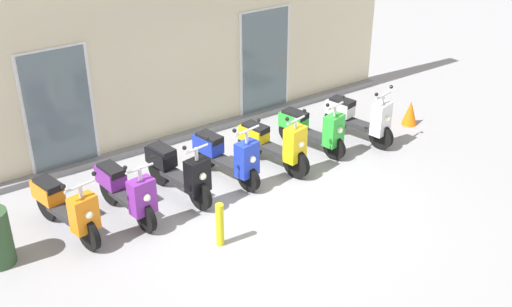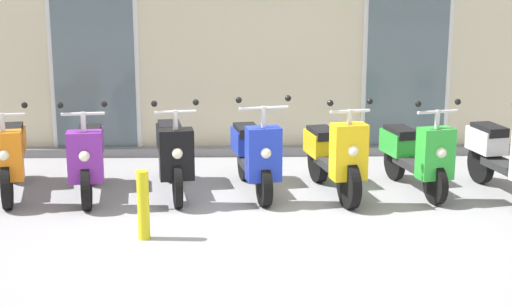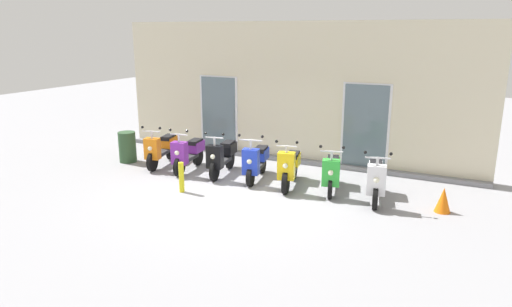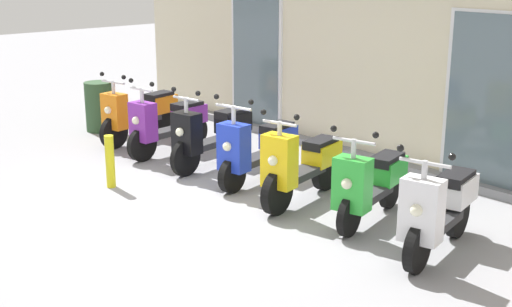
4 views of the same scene
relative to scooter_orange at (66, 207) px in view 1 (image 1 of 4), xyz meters
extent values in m
plane|color=#939399|center=(2.87, -1.09, -0.48)|extent=(40.00, 40.00, 0.00)
cube|color=beige|center=(2.87, 2.10, 1.43)|extent=(10.55, 0.30, 3.83)
cube|color=slate|center=(2.87, 1.85, -0.42)|extent=(10.55, 0.20, 0.12)
cube|color=silver|center=(0.69, 1.93, 0.67)|extent=(1.25, 0.04, 2.30)
cube|color=slate|center=(0.69, 1.91, 0.67)|extent=(1.13, 0.02, 2.22)
cube|color=silver|center=(5.06, 1.93, 0.67)|extent=(1.25, 0.04, 2.30)
cube|color=slate|center=(5.06, 1.91, 0.67)|extent=(1.13, 0.02, 2.22)
cylinder|color=black|center=(0.11, -0.55, -0.22)|extent=(0.19, 0.52, 0.52)
cylinder|color=black|center=(-0.12, 0.58, -0.22)|extent=(0.19, 0.52, 0.52)
cube|color=#2D2D30|center=(0.00, 0.01, -0.12)|extent=(0.40, 0.76, 0.09)
cube|color=orange|center=(0.10, -0.51, 0.12)|extent=(0.42, 0.31, 0.56)
sphere|color=#F2EFCC|center=(0.13, -0.64, 0.16)|extent=(0.12, 0.12, 0.12)
cube|color=orange|center=(-0.10, 0.48, 0.07)|extent=(0.40, 0.57, 0.28)
cube|color=black|center=(-0.09, 0.44, 0.21)|extent=(0.35, 0.52, 0.11)
cylinder|color=silver|center=(0.10, -0.51, 0.49)|extent=(0.06, 0.06, 0.22)
cylinder|color=silver|center=(0.10, -0.51, 0.58)|extent=(0.49, 0.13, 0.04)
sphere|color=black|center=(0.34, -0.47, 0.68)|extent=(0.07, 0.07, 0.07)
sphere|color=black|center=(-0.14, -0.56, 0.68)|extent=(0.07, 0.07, 0.07)
cylinder|color=black|center=(1.00, -0.61, -0.23)|extent=(0.15, 0.51, 0.50)
cylinder|color=black|center=(0.87, 0.45, -0.23)|extent=(0.15, 0.51, 0.50)
cube|color=#2D2D30|center=(0.94, -0.08, -0.13)|extent=(0.34, 0.69, 0.09)
cube|color=purple|center=(1.00, -0.57, 0.12)|extent=(0.41, 0.28, 0.57)
sphere|color=#F2EFCC|center=(1.01, -0.70, 0.16)|extent=(0.12, 0.12, 0.12)
cube|color=purple|center=(0.88, 0.35, 0.07)|extent=(0.36, 0.55, 0.28)
cube|color=black|center=(0.89, 0.31, 0.21)|extent=(0.32, 0.51, 0.11)
cylinder|color=silver|center=(1.00, -0.57, 0.50)|extent=(0.06, 0.06, 0.24)
cylinder|color=silver|center=(1.00, -0.57, 0.60)|extent=(0.47, 0.09, 0.04)
sphere|color=black|center=(1.23, -0.54, 0.70)|extent=(0.07, 0.07, 0.07)
sphere|color=black|center=(0.76, -0.60, 0.70)|extent=(0.07, 0.07, 0.07)
cylinder|color=black|center=(2.00, -0.55, -0.22)|extent=(0.17, 0.52, 0.52)
cylinder|color=black|center=(1.82, 0.55, -0.22)|extent=(0.17, 0.52, 0.52)
cube|color=#2D2D30|center=(1.91, 0.00, -0.12)|extent=(0.37, 0.72, 0.09)
cube|color=black|center=(1.99, -0.51, 0.12)|extent=(0.41, 0.30, 0.57)
sphere|color=#F2EFCC|center=(2.02, -0.64, 0.16)|extent=(0.12, 0.12, 0.12)
cube|color=black|center=(1.84, 0.45, 0.10)|extent=(0.38, 0.56, 0.28)
cube|color=black|center=(1.85, 0.41, 0.24)|extent=(0.33, 0.52, 0.11)
cylinder|color=silver|center=(1.99, -0.51, 0.50)|extent=(0.06, 0.06, 0.23)
cylinder|color=silver|center=(1.99, -0.51, 0.60)|extent=(0.45, 0.11, 0.04)
sphere|color=black|center=(2.22, -0.47, 0.70)|extent=(0.07, 0.07, 0.07)
sphere|color=black|center=(1.77, -0.55, 0.70)|extent=(0.07, 0.07, 0.07)
cylinder|color=black|center=(2.97, -0.52, -0.25)|extent=(0.19, 0.47, 0.46)
cylinder|color=black|center=(2.76, 0.57, -0.25)|extent=(0.19, 0.47, 0.46)
cube|color=#2D2D30|center=(2.87, 0.02, -0.15)|extent=(0.38, 0.73, 0.09)
cube|color=#1E38C6|center=(2.96, -0.48, 0.11)|extent=(0.42, 0.31, 0.61)
sphere|color=#F2EFCC|center=(2.99, -0.61, 0.15)|extent=(0.12, 0.12, 0.12)
cube|color=#1E38C6|center=(2.78, 0.47, 0.05)|extent=(0.39, 0.57, 0.28)
cube|color=black|center=(2.79, 0.43, 0.19)|extent=(0.34, 0.52, 0.11)
cylinder|color=silver|center=(2.96, -0.48, 0.53)|extent=(0.06, 0.06, 0.26)
cylinder|color=silver|center=(2.96, -0.48, 0.64)|extent=(0.55, 0.14, 0.04)
sphere|color=black|center=(3.24, -0.43, 0.74)|extent=(0.07, 0.07, 0.07)
sphere|color=black|center=(2.69, -0.53, 0.74)|extent=(0.07, 0.07, 0.07)
cylinder|color=black|center=(3.91, -0.62, -0.21)|extent=(0.22, 0.54, 0.53)
cylinder|color=black|center=(3.68, 0.46, -0.21)|extent=(0.22, 0.54, 0.53)
cube|color=#2D2D30|center=(3.80, -0.08, -0.11)|extent=(0.40, 0.73, 0.09)
cube|color=yellow|center=(3.91, -0.58, 0.16)|extent=(0.42, 0.31, 0.63)
sphere|color=#F2EFCC|center=(3.93, -0.71, 0.20)|extent=(0.12, 0.12, 0.12)
cube|color=yellow|center=(3.70, 0.37, 0.03)|extent=(0.40, 0.57, 0.28)
cube|color=black|center=(3.71, 0.33, 0.17)|extent=(0.36, 0.52, 0.11)
cylinder|color=silver|center=(3.91, -0.58, 0.54)|extent=(0.06, 0.06, 0.18)
cylinder|color=silver|center=(3.91, -0.58, 0.61)|extent=(0.45, 0.13, 0.04)
sphere|color=black|center=(4.13, -0.54, 0.71)|extent=(0.07, 0.07, 0.07)
sphere|color=black|center=(3.68, -0.63, 0.71)|extent=(0.07, 0.07, 0.07)
cylinder|color=black|center=(4.92, -0.50, -0.25)|extent=(0.19, 0.47, 0.46)
cylinder|color=black|center=(4.66, 0.54, -0.25)|extent=(0.19, 0.47, 0.46)
cube|color=#2D2D30|center=(4.79, 0.02, -0.15)|extent=(0.41, 0.71, 0.09)
cube|color=green|center=(4.91, -0.46, 0.10)|extent=(0.43, 0.33, 0.58)
sphere|color=#F2EFCC|center=(4.94, -0.59, 0.14)|extent=(0.12, 0.12, 0.12)
cube|color=green|center=(4.68, 0.44, 0.02)|extent=(0.42, 0.58, 0.28)
cube|color=black|center=(4.69, 0.40, 0.16)|extent=(0.37, 0.53, 0.11)
cylinder|color=silver|center=(4.91, -0.46, 0.49)|extent=(0.06, 0.06, 0.23)
cylinder|color=silver|center=(4.91, -0.46, 0.58)|extent=(0.48, 0.15, 0.04)
sphere|color=black|center=(5.14, -0.40, 0.68)|extent=(0.07, 0.07, 0.07)
sphere|color=black|center=(4.67, -0.52, 0.68)|extent=(0.07, 0.07, 0.07)
cylinder|color=black|center=(5.93, -0.69, -0.23)|extent=(0.21, 0.50, 0.49)
cylinder|color=black|center=(5.70, 0.36, -0.23)|extent=(0.21, 0.50, 0.49)
cube|color=#2D2D30|center=(5.81, -0.16, -0.13)|extent=(0.40, 0.71, 0.09)
cube|color=white|center=(5.92, -0.65, 0.14)|extent=(0.42, 0.32, 0.62)
sphere|color=#F2EFCC|center=(5.95, -0.78, 0.18)|extent=(0.12, 0.12, 0.12)
cube|color=white|center=(5.72, 0.27, 0.09)|extent=(0.41, 0.57, 0.28)
cube|color=black|center=(5.73, 0.23, 0.23)|extent=(0.36, 0.53, 0.11)
cylinder|color=silver|center=(5.92, -0.65, 0.53)|extent=(0.06, 0.06, 0.20)
cylinder|color=silver|center=(5.92, -0.65, 0.61)|extent=(0.50, 0.14, 0.04)
sphere|color=black|center=(6.17, -0.59, 0.71)|extent=(0.07, 0.07, 0.07)
sphere|color=black|center=(5.68, -0.70, 0.71)|extent=(0.07, 0.07, 0.07)
cone|color=orange|center=(7.21, -0.25, -0.22)|extent=(0.32, 0.32, 0.52)
cylinder|color=yellow|center=(1.74, -1.57, -0.13)|extent=(0.12, 0.12, 0.70)
camera|label=1|loc=(-2.24, -8.17, 5.11)|focal=44.26mm
camera|label=2|loc=(2.67, -8.93, 2.20)|focal=54.71mm
camera|label=3|loc=(7.68, -9.85, 3.11)|focal=32.56mm
camera|label=4|loc=(9.45, -5.89, 2.45)|focal=48.52mm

